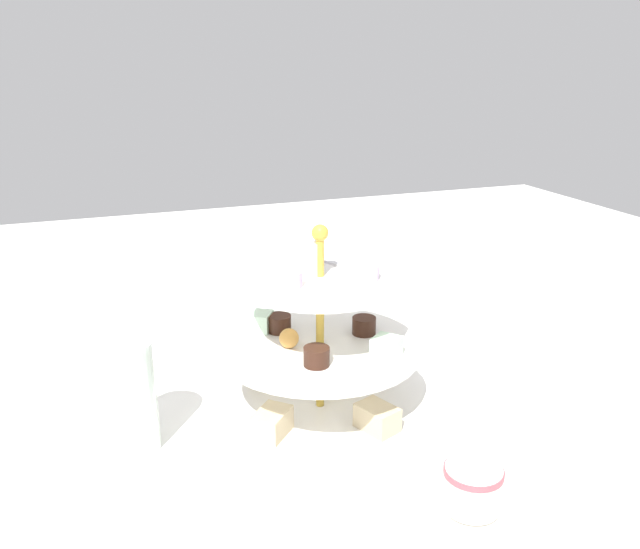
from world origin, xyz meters
name	(u,v)px	position (x,y,z in m)	size (l,w,h in m)	color
ground_plane	(320,412)	(0.00, 0.00, 0.00)	(2.40, 2.40, 0.00)	white
tiered_serving_stand	(320,360)	(0.00, 0.00, 0.07)	(0.30, 0.30, 0.25)	white
water_glass_tall_right	(126,395)	(0.00, 0.23, 0.07)	(0.07, 0.07, 0.13)	silver
water_glass_short_left	(511,419)	(-0.15, -0.18, 0.04)	(0.06, 0.06, 0.08)	silver
teacup_with_saucer	(472,491)	(-0.23, -0.07, 0.02)	(0.09, 0.09, 0.05)	white
butter_knife_left	(237,333)	(0.28, 0.04, 0.00)	(0.17, 0.01, 0.00)	silver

